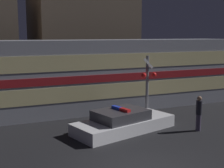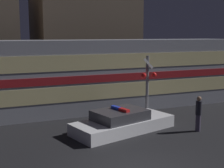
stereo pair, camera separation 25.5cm
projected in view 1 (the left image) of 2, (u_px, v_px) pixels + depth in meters
train at (103, 75)px, 18.36m from camera, size 17.17×2.87×4.08m
police_car at (123, 122)px, 14.28m from camera, size 5.13×3.04×1.13m
pedestrian at (199, 113)px, 14.26m from camera, size 0.27×0.27×1.63m
crossing_signal_near at (148, 83)px, 16.22m from camera, size 0.87×0.37×3.31m
building_center at (81, 32)px, 26.48m from camera, size 7.93×6.89×9.25m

